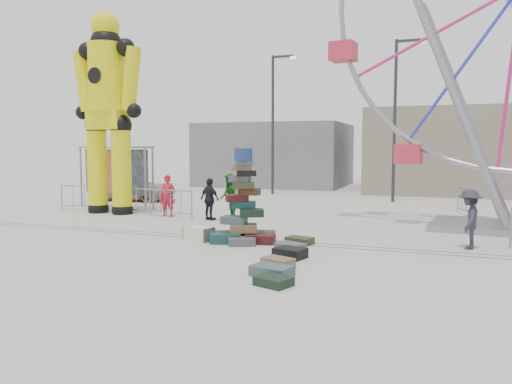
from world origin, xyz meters
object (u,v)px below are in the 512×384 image
(pedestrian_green, at_px, (229,196))
(barricade_dummy_a, at_px, (84,197))
(lamp_post_left, at_px, (274,117))
(suitcase_tower, at_px, (243,216))
(barricade_dummy_c, at_px, (170,203))
(parked_suv, at_px, (133,189))
(crash_test_dummy, at_px, (108,106))
(barricade_wheel_back, at_px, (466,202))
(barricade_dummy_b, at_px, (146,201))
(pedestrian_red, at_px, (168,196))
(pedestrian_grey, at_px, (469,219))
(lamp_post_right, at_px, (397,112))
(banner_scaffold, at_px, (116,162))
(steamer_trunk, at_px, (199,234))
(pedestrian_black, at_px, (210,199))

(pedestrian_green, bearing_deg, barricade_dummy_a, -127.34)
(lamp_post_left, bearing_deg, suitcase_tower, -75.68)
(barricade_dummy_c, xyz_separation_m, parked_suv, (-4.91, 4.83, 0.06))
(barricade_dummy_a, xyz_separation_m, parked_suv, (-0.19, 4.07, 0.06))
(crash_test_dummy, xyz_separation_m, barricade_wheel_back, (13.89, 4.42, -3.89))
(barricade_dummy_b, height_order, barricade_dummy_c, same)
(pedestrian_red, xyz_separation_m, parked_suv, (-4.75, 4.75, -0.22))
(crash_test_dummy, distance_m, barricade_dummy_c, 4.85)
(lamp_post_left, relative_size, crash_test_dummy, 0.95)
(pedestrian_green, xyz_separation_m, pedestrian_grey, (8.29, -3.02, -0.06))
(barricade_wheel_back, distance_m, pedestrian_grey, 7.26)
(lamp_post_right, relative_size, barricade_wheel_back, 4.00)
(banner_scaffold, bearing_deg, barricade_dummy_b, -27.06)
(suitcase_tower, relative_size, pedestrian_red, 1.63)
(barricade_dummy_a, bearing_deg, barricade_dummy_b, -28.58)
(lamp_post_left, distance_m, parked_suv, 9.05)
(lamp_post_right, xyz_separation_m, pedestrian_grey, (2.79, -11.31, -3.68))
(steamer_trunk, xyz_separation_m, pedestrian_green, (-0.90, 4.44, 0.67))
(pedestrian_green, bearing_deg, pedestrian_red, -118.63)
(suitcase_tower, bearing_deg, crash_test_dummy, 136.06)
(suitcase_tower, xyz_separation_m, banner_scaffold, (-8.39, 5.70, 1.33))
(barricade_dummy_a, xyz_separation_m, pedestrian_grey, (15.40, -3.48, 0.26))
(suitcase_tower, relative_size, crash_test_dummy, 0.32)
(barricade_dummy_a, xyz_separation_m, pedestrian_red, (4.56, -0.68, 0.28))
(banner_scaffold, bearing_deg, lamp_post_right, 34.99)
(pedestrian_grey, bearing_deg, suitcase_tower, -71.37)
(lamp_post_left, relative_size, steamer_trunk, 9.45)
(suitcase_tower, height_order, pedestrian_black, suitcase_tower)
(banner_scaffold, bearing_deg, barricade_dummy_c, -20.77)
(steamer_trunk, xyz_separation_m, barricade_dummy_a, (-8.00, 4.90, 0.35))
(lamp_post_right, relative_size, parked_suv, 1.82)
(steamer_trunk, height_order, parked_suv, parked_suv)
(barricade_dummy_a, distance_m, pedestrian_red, 4.62)
(suitcase_tower, distance_m, pedestrian_black, 4.51)
(steamer_trunk, height_order, pedestrian_green, pedestrian_green)
(lamp_post_left, distance_m, steamer_trunk, 15.52)
(barricade_dummy_a, bearing_deg, pedestrian_red, -28.57)
(lamp_post_right, xyz_separation_m, crash_test_dummy, (-10.80, -8.48, -0.05))
(barricade_dummy_c, bearing_deg, pedestrian_green, 13.99)
(lamp_post_right, xyz_separation_m, pedestrian_green, (-5.51, -8.29, -3.62))
(barricade_dummy_b, height_order, barricade_wheel_back, same)
(pedestrian_green, relative_size, pedestrian_grey, 1.07)
(lamp_post_right, height_order, pedestrian_green, lamp_post_right)
(lamp_post_right, bearing_deg, banner_scaffold, -150.01)
(pedestrian_grey, distance_m, parked_suv, 17.32)
(pedestrian_red, bearing_deg, pedestrian_grey, -27.07)
(lamp_post_left, bearing_deg, pedestrian_green, -81.75)
(pedestrian_black, relative_size, parked_suv, 0.36)
(banner_scaffold, distance_m, barricade_dummy_a, 2.09)
(lamp_post_left, distance_m, pedestrian_grey, 16.92)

